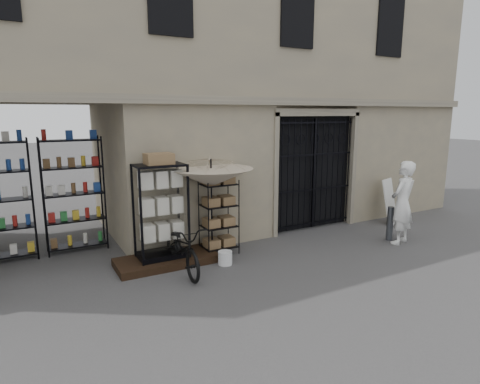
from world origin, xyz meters
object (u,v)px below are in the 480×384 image
display_cabinet (161,216)px  shopkeeper (399,243)px  easel_sign (396,202)px  wire_rack (219,218)px  white_bucket (225,258)px  market_umbrella (211,172)px  bicycle (183,271)px  steel_bollard (390,224)px

display_cabinet → shopkeeper: (5.27, -1.37, -0.99)m
shopkeeper → easel_sign: (1.25, 1.18, 0.62)m
display_cabinet → easel_sign: 6.53m
display_cabinet → wire_rack: size_ratio=1.26×
white_bucket → easel_sign: bearing=4.6°
display_cabinet → market_umbrella: 1.34m
white_bucket → easel_sign: size_ratio=0.24×
bicycle → wire_rack: bearing=30.4°
steel_bollard → easel_sign: size_ratio=0.68×
white_bucket → bicycle: bearing=174.8°
bicycle → easel_sign: size_ratio=1.50×
display_cabinet → white_bucket: 1.51m
bicycle → easel_sign: 6.34m
market_umbrella → steel_bollard: (4.14, -1.10, -1.38)m
bicycle → steel_bollard: size_ratio=2.21×
market_umbrella → shopkeeper: bearing=-18.0°
shopkeeper → easel_sign: easel_sign is taller
steel_bollard → white_bucket: bearing=173.4°
steel_bollard → easel_sign: bearing=35.5°
white_bucket → easel_sign: easel_sign is taller
wire_rack → steel_bollard: wire_rack is taller
bicycle → shopkeeper: bearing=-7.7°
shopkeeper → easel_sign: bearing=-154.7°
steel_bollard → bicycle: bearing=173.6°
market_umbrella → steel_bollard: 4.50m
market_umbrella → bicycle: size_ratio=1.38×
bicycle → shopkeeper: bicycle is taller
display_cabinet → shopkeeper: bearing=-29.3°
white_bucket → steel_bollard: 4.18m
bicycle → shopkeeper: size_ratio=0.93×
wire_rack → bicycle: 1.44m
wire_rack → display_cabinet: bearing=-159.6°
display_cabinet → white_bucket: (1.08, -0.62, -0.86)m
wire_rack → easel_sign: (5.25, -0.23, -0.17)m
white_bucket → bicycle: bicycle is taller
wire_rack → market_umbrella: 1.01m
display_cabinet → wire_rack: bearing=-13.0°
steel_bollard → shopkeeper: bearing=-81.8°
wire_rack → market_umbrella: (-0.19, -0.05, 0.99)m
market_umbrella → shopkeeper: market_umbrella is taller
display_cabinet → wire_rack: (1.27, 0.04, -0.20)m
market_umbrella → shopkeeper: size_ratio=1.29×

